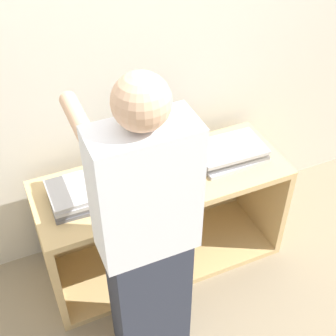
{
  "coord_description": "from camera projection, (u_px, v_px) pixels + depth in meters",
  "views": [
    {
      "loc": [
        -0.69,
        -1.41,
        2.25
      ],
      "look_at": [
        0.0,
        0.18,
        0.77
      ],
      "focal_mm": 50.0,
      "sensor_mm": 36.0,
      "label": 1
    }
  ],
  "objects": [
    {
      "name": "person",
      "position": [
        147.0,
        239.0,
        1.93
      ],
      "size": [
        0.4,
        0.52,
        1.54
      ],
      "color": "#2D3342",
      "rests_on": "ground_plane"
    },
    {
      "name": "laptop_stack_right",
      "position": [
        229.0,
        152.0,
        2.51
      ],
      "size": [
        0.38,
        0.26,
        0.08
      ],
      "color": "#B7B7BC",
      "rests_on": "cart"
    },
    {
      "name": "laptop_stack_left",
      "position": [
        88.0,
        192.0,
        2.27
      ],
      "size": [
        0.37,
        0.26,
        0.08
      ],
      "color": "slate",
      "rests_on": "cart"
    },
    {
      "name": "cart",
      "position": [
        158.0,
        212.0,
        2.67
      ],
      "size": [
        1.33,
        0.5,
        0.65
      ],
      "color": "tan",
      "rests_on": "ground_plane"
    },
    {
      "name": "wall_back",
      "position": [
        133.0,
        49.0,
        2.3
      ],
      "size": [
        8.0,
        0.05,
        2.4
      ],
      "color": "beige",
      "rests_on": "ground_plane"
    },
    {
      "name": "ground_plane",
      "position": [
        180.0,
        289.0,
        2.66
      ],
      "size": [
        12.0,
        12.0,
        0.0
      ],
      "primitive_type": "plane",
      "color": "gray"
    },
    {
      "name": "laptop_open",
      "position": [
        158.0,
        163.0,
        2.42
      ],
      "size": [
        0.36,
        0.33,
        0.24
      ],
      "color": "gray",
      "rests_on": "cart"
    }
  ]
}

